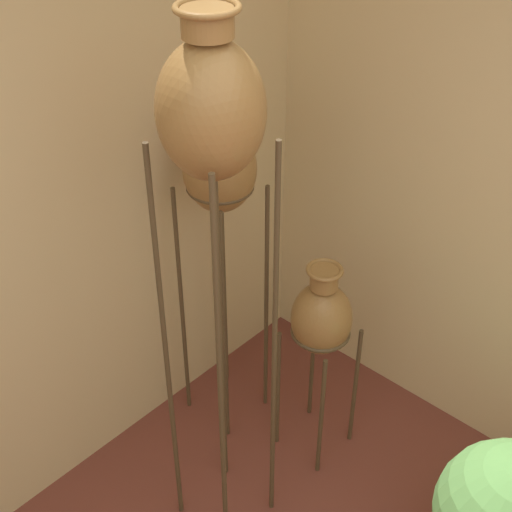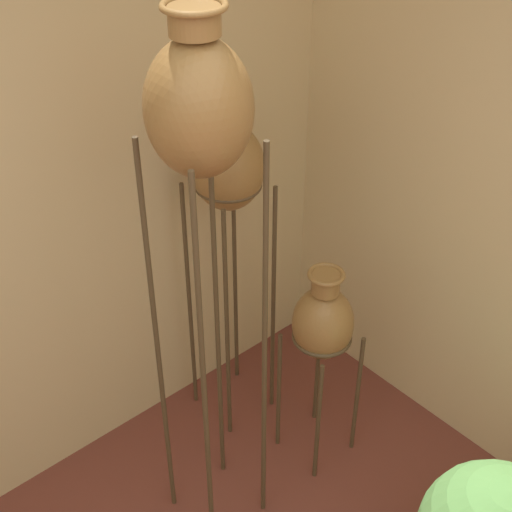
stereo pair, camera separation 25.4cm
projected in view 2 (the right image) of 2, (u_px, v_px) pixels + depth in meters
The scene contains 3 objects.
vase_stand_tall at pixel (199, 122), 2.14m from camera, with size 0.33×0.33×2.23m.
vase_stand_medium at pixel (228, 173), 2.95m from camera, with size 0.31×0.31×1.64m.
vase_stand_short at pixel (323, 324), 3.05m from camera, with size 0.28×0.28×1.05m.
Camera 2 is at (-0.32, -0.27, 2.78)m, focal length 50.00 mm.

